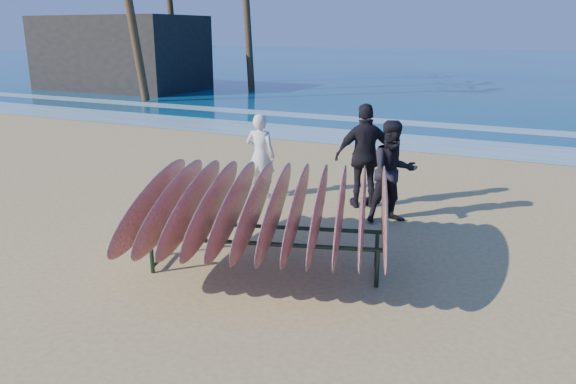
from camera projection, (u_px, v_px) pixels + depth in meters
name	position (u px, v px, depth m)	size (l,w,h in m)	color
ground	(261.00, 276.00, 7.41)	(120.00, 120.00, 0.00)	tan
ocean	(534.00, 64.00, 54.77)	(160.00, 160.00, 0.00)	navy
foam_near	(431.00, 144.00, 16.02)	(160.00, 160.00, 0.00)	white
foam_far	(454.00, 126.00, 19.03)	(160.00, 160.00, 0.00)	white
surfboard_rack	(265.00, 208.00, 7.37)	(3.91, 3.74, 1.40)	#1D2E21
person_white	(260.00, 156.00, 10.77)	(0.59, 0.39, 1.62)	silver
person_dark_a	(393.00, 172.00, 9.29)	(0.84, 0.65, 1.72)	black
person_dark_b	(365.00, 156.00, 10.10)	(1.11, 0.46, 1.89)	black
building	(120.00, 53.00, 30.65)	(8.77, 4.87, 3.90)	#2D2823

